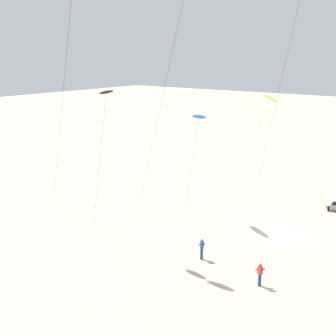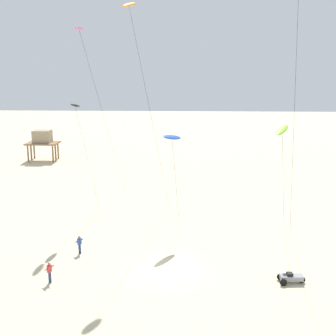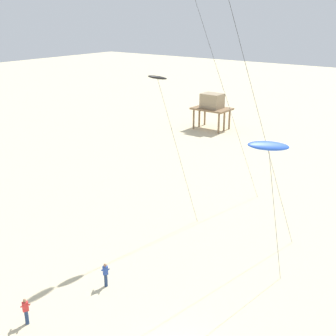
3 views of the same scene
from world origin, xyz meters
name	(u,v)px [view 3 (image 3 of 3)]	position (x,y,z in m)	size (l,w,h in m)	color
kite_blue	(269,147)	(0.07, 8.46, 9.51)	(2.26, 3.31, 10.03)	blue
kite_black	(158,80)	(-9.66, 10.64, 12.15)	(1.82, 4.51, 12.66)	black
kite_flyer_nearest	(106,274)	(-7.88, 2.75, 0.89)	(0.72, 0.73, 1.67)	navy
kite_flyer_middle	(26,311)	(-8.89, -2.58, 0.89)	(0.69, 0.70, 1.67)	navy
stilt_house	(212,104)	(-23.70, 41.35, 3.83)	(5.45, 3.89, 5.36)	#846647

